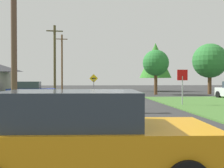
% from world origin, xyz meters
% --- Properties ---
extents(ground_plane, '(120.00, 120.00, 0.00)m').
position_xyz_m(ground_plane, '(0.00, 0.00, 0.00)').
color(ground_plane, '#323232').
extents(lane_stripe_center, '(0.20, 14.00, 0.01)m').
position_xyz_m(lane_stripe_center, '(0.00, -8.00, 0.01)').
color(lane_stripe_center, yellow).
rests_on(lane_stripe_center, ground).
extents(stop_sign, '(0.73, 0.07, 2.47)m').
position_xyz_m(stop_sign, '(5.03, -2.40, 1.74)').
color(stop_sign, '#9EA0A8').
rests_on(stop_sign, ground).
extents(parked_car_near_building, '(3.93, 2.08, 1.62)m').
position_xyz_m(parked_car_near_building, '(-6.31, 3.22, 0.80)').
color(parked_car_near_building, navy).
rests_on(parked_car_near_building, ground).
extents(car_behind_on_main_road, '(4.36, 2.30, 1.62)m').
position_xyz_m(car_behind_on_main_road, '(-1.41, -15.91, 0.81)').
color(car_behind_on_main_road, orange).
rests_on(car_behind_on_main_road, ground).
extents(utility_pole_near, '(1.77, 0.60, 8.38)m').
position_xyz_m(utility_pole_near, '(-5.80, -3.84, 4.28)').
color(utility_pole_near, brown).
rests_on(utility_pole_near, ground).
extents(utility_pole_mid, '(1.80, 0.35, 7.75)m').
position_xyz_m(utility_pole_mid, '(-5.11, 10.11, 4.02)').
color(utility_pole_mid, brown).
rests_on(utility_pole_mid, ground).
extents(utility_pole_far, '(1.80, 0.27, 8.97)m').
position_xyz_m(utility_pole_far, '(-5.67, 24.06, 4.63)').
color(utility_pole_far, brown).
rests_on(utility_pole_far, ground).
extents(direction_sign, '(0.90, 0.12, 2.36)m').
position_xyz_m(direction_sign, '(-0.85, 8.23, 1.46)').
color(direction_sign, slate).
rests_on(direction_sign, ground).
extents(oak_tree_left, '(4.14, 4.14, 6.12)m').
position_xyz_m(oak_tree_left, '(13.20, 11.41, 4.03)').
color(oak_tree_left, brown).
rests_on(oak_tree_left, ground).
extents(pine_tree_center, '(3.06, 3.06, 5.26)m').
position_xyz_m(pine_tree_center, '(6.48, 11.02, 3.70)').
color(pine_tree_center, brown).
rests_on(pine_tree_center, ground).
extents(oak_tree_right, '(4.77, 4.77, 7.25)m').
position_xyz_m(oak_tree_right, '(8.62, 19.95, 4.62)').
color(oak_tree_right, brown).
rests_on(oak_tree_right, ground).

